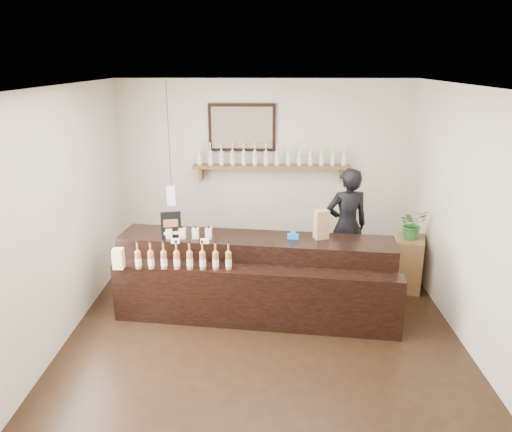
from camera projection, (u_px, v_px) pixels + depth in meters
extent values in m
plane|color=black|center=(263.00, 335.00, 5.80)|extent=(5.00, 5.00, 0.00)
plane|color=beige|center=(265.00, 171.00, 7.76)|extent=(4.50, 0.00, 4.50)
plane|color=beige|center=(261.00, 349.00, 2.99)|extent=(4.50, 0.00, 4.50)
plane|color=beige|center=(57.00, 219.00, 5.42)|extent=(0.00, 5.00, 5.00)
plane|color=beige|center=(474.00, 222.00, 5.33)|extent=(0.00, 5.00, 5.00)
plane|color=white|center=(265.00, 87.00, 4.96)|extent=(5.00, 5.00, 0.00)
cube|color=brown|center=(271.00, 167.00, 7.61)|extent=(2.40, 0.25, 0.04)
cube|color=brown|center=(201.00, 174.00, 7.69)|extent=(0.04, 0.20, 0.20)
cube|color=brown|center=(342.00, 174.00, 7.65)|extent=(0.04, 0.20, 0.20)
cube|color=black|center=(242.00, 127.00, 7.54)|extent=(1.02, 0.04, 0.72)
cube|color=#4B3F30|center=(242.00, 128.00, 7.51)|extent=(0.92, 0.01, 0.62)
cube|color=white|center=(172.00, 195.00, 6.97)|extent=(0.12, 0.12, 0.28)
cylinder|color=black|center=(169.00, 135.00, 6.72)|extent=(0.01, 0.01, 1.41)
cylinder|color=beige|center=(199.00, 158.00, 7.59)|extent=(0.07, 0.07, 0.20)
cone|color=beige|center=(199.00, 150.00, 7.55)|extent=(0.07, 0.07, 0.05)
cylinder|color=beige|center=(199.00, 146.00, 7.53)|extent=(0.02, 0.02, 0.07)
cylinder|color=#D7CF3F|center=(199.00, 143.00, 7.52)|extent=(0.03, 0.03, 0.02)
cylinder|color=white|center=(199.00, 160.00, 7.60)|extent=(0.07, 0.07, 0.09)
cylinder|color=beige|center=(210.00, 159.00, 7.59)|extent=(0.07, 0.07, 0.20)
cone|color=beige|center=(210.00, 150.00, 7.55)|extent=(0.07, 0.07, 0.05)
cylinder|color=beige|center=(210.00, 146.00, 7.53)|extent=(0.02, 0.02, 0.07)
cylinder|color=#D7CF3F|center=(210.00, 143.00, 7.52)|extent=(0.03, 0.03, 0.02)
cylinder|color=white|center=(210.00, 160.00, 7.59)|extent=(0.07, 0.07, 0.09)
cylinder|color=beige|center=(222.00, 159.00, 7.58)|extent=(0.07, 0.07, 0.20)
cone|color=beige|center=(221.00, 150.00, 7.55)|extent=(0.07, 0.07, 0.05)
cylinder|color=beige|center=(221.00, 146.00, 7.53)|extent=(0.02, 0.02, 0.07)
cylinder|color=#D7CF3F|center=(221.00, 143.00, 7.51)|extent=(0.03, 0.03, 0.02)
cylinder|color=white|center=(222.00, 160.00, 7.59)|extent=(0.07, 0.07, 0.09)
cylinder|color=beige|center=(233.00, 159.00, 7.58)|extent=(0.07, 0.07, 0.20)
cone|color=beige|center=(233.00, 150.00, 7.54)|extent=(0.07, 0.07, 0.05)
cylinder|color=beige|center=(232.00, 146.00, 7.52)|extent=(0.02, 0.02, 0.07)
cylinder|color=#D7CF3F|center=(232.00, 143.00, 7.51)|extent=(0.03, 0.03, 0.02)
cylinder|color=white|center=(233.00, 160.00, 7.59)|extent=(0.07, 0.07, 0.09)
cylinder|color=beige|center=(244.00, 159.00, 7.58)|extent=(0.07, 0.07, 0.20)
cone|color=beige|center=(244.00, 150.00, 7.54)|extent=(0.07, 0.07, 0.05)
cylinder|color=beige|center=(244.00, 146.00, 7.52)|extent=(0.02, 0.02, 0.07)
cylinder|color=#D7CF3F|center=(244.00, 143.00, 7.51)|extent=(0.03, 0.03, 0.02)
cylinder|color=white|center=(244.00, 160.00, 7.58)|extent=(0.07, 0.07, 0.09)
cylinder|color=beige|center=(255.00, 159.00, 7.57)|extent=(0.07, 0.07, 0.20)
cone|color=beige|center=(255.00, 150.00, 7.54)|extent=(0.07, 0.07, 0.05)
cylinder|color=beige|center=(255.00, 146.00, 7.52)|extent=(0.02, 0.02, 0.07)
cylinder|color=#D7CF3F|center=(255.00, 143.00, 7.50)|extent=(0.03, 0.03, 0.02)
cylinder|color=white|center=(255.00, 160.00, 7.58)|extent=(0.07, 0.07, 0.09)
cylinder|color=beige|center=(266.00, 159.00, 7.57)|extent=(0.07, 0.07, 0.20)
cone|color=beige|center=(266.00, 150.00, 7.53)|extent=(0.07, 0.07, 0.05)
cylinder|color=beige|center=(266.00, 146.00, 7.51)|extent=(0.02, 0.02, 0.07)
cylinder|color=#D7CF3F|center=(266.00, 143.00, 7.50)|extent=(0.03, 0.03, 0.02)
cylinder|color=white|center=(266.00, 160.00, 7.58)|extent=(0.07, 0.07, 0.09)
cylinder|color=beige|center=(277.00, 159.00, 7.57)|extent=(0.07, 0.07, 0.20)
cone|color=beige|center=(277.00, 150.00, 7.53)|extent=(0.07, 0.07, 0.05)
cylinder|color=beige|center=(277.00, 147.00, 7.51)|extent=(0.02, 0.02, 0.07)
cylinder|color=#D7CF3F|center=(277.00, 143.00, 7.50)|extent=(0.03, 0.03, 0.02)
cylinder|color=white|center=(277.00, 160.00, 7.57)|extent=(0.07, 0.07, 0.09)
cylinder|color=beige|center=(288.00, 159.00, 7.56)|extent=(0.07, 0.07, 0.20)
cone|color=beige|center=(288.00, 151.00, 7.53)|extent=(0.07, 0.07, 0.05)
cylinder|color=beige|center=(288.00, 147.00, 7.51)|extent=(0.02, 0.02, 0.07)
cylinder|color=#D7CF3F|center=(289.00, 143.00, 7.49)|extent=(0.03, 0.03, 0.02)
cylinder|color=white|center=(288.00, 160.00, 7.57)|extent=(0.07, 0.07, 0.09)
cylinder|color=beige|center=(299.00, 159.00, 7.56)|extent=(0.07, 0.07, 0.20)
cone|color=beige|center=(300.00, 151.00, 7.52)|extent=(0.07, 0.07, 0.05)
cylinder|color=beige|center=(300.00, 147.00, 7.50)|extent=(0.02, 0.02, 0.07)
cylinder|color=#D7CF3F|center=(300.00, 144.00, 7.49)|extent=(0.03, 0.03, 0.02)
cylinder|color=white|center=(299.00, 160.00, 7.57)|extent=(0.07, 0.07, 0.09)
cylinder|color=beige|center=(311.00, 159.00, 7.56)|extent=(0.07, 0.07, 0.20)
cone|color=beige|center=(311.00, 151.00, 7.52)|extent=(0.07, 0.07, 0.05)
cylinder|color=beige|center=(311.00, 147.00, 7.50)|extent=(0.02, 0.02, 0.07)
cylinder|color=#D7CF3F|center=(311.00, 144.00, 7.49)|extent=(0.03, 0.03, 0.02)
cylinder|color=white|center=(311.00, 160.00, 7.56)|extent=(0.07, 0.07, 0.09)
cylinder|color=beige|center=(322.00, 159.00, 7.55)|extent=(0.07, 0.07, 0.20)
cone|color=beige|center=(322.00, 151.00, 7.51)|extent=(0.07, 0.07, 0.05)
cylinder|color=beige|center=(322.00, 147.00, 7.50)|extent=(0.02, 0.02, 0.07)
cylinder|color=#D7CF3F|center=(322.00, 144.00, 7.48)|extent=(0.03, 0.03, 0.02)
cylinder|color=white|center=(322.00, 160.00, 7.56)|extent=(0.07, 0.07, 0.09)
cylinder|color=beige|center=(333.00, 159.00, 7.55)|extent=(0.07, 0.07, 0.20)
cone|color=beige|center=(333.00, 151.00, 7.51)|extent=(0.07, 0.07, 0.05)
cylinder|color=beige|center=(334.00, 147.00, 7.49)|extent=(0.02, 0.02, 0.07)
cylinder|color=#D7CF3F|center=(334.00, 144.00, 7.48)|extent=(0.03, 0.03, 0.02)
cylinder|color=white|center=(333.00, 160.00, 7.56)|extent=(0.07, 0.07, 0.09)
cylinder|color=beige|center=(344.00, 159.00, 7.55)|extent=(0.07, 0.07, 0.20)
cone|color=beige|center=(345.00, 151.00, 7.51)|extent=(0.07, 0.07, 0.05)
cylinder|color=beige|center=(345.00, 147.00, 7.49)|extent=(0.02, 0.02, 0.07)
cylinder|color=#D7CF3F|center=(345.00, 144.00, 7.48)|extent=(0.03, 0.03, 0.02)
cylinder|color=white|center=(344.00, 160.00, 7.55)|extent=(0.07, 0.07, 0.09)
cube|color=black|center=(255.00, 273.00, 6.32)|extent=(3.47, 1.01, 0.96)
cube|color=black|center=(255.00, 297.00, 5.93)|extent=(3.43, 0.71, 0.72)
cube|color=white|center=(175.00, 241.00, 5.98)|extent=(0.10, 0.04, 0.05)
cube|color=white|center=(205.00, 241.00, 5.97)|extent=(0.10, 0.04, 0.05)
cube|color=#D2BD80|center=(119.00, 263.00, 5.83)|extent=(0.12, 0.12, 0.12)
cube|color=#D2BD80|center=(118.00, 254.00, 5.80)|extent=(0.12, 0.12, 0.12)
cube|color=beige|center=(170.00, 233.00, 6.13)|extent=(0.08, 0.08, 0.13)
cube|color=beige|center=(169.00, 234.00, 6.09)|extent=(0.07, 0.00, 0.06)
cylinder|color=black|center=(169.00, 227.00, 6.11)|extent=(0.02, 0.02, 0.03)
cube|color=beige|center=(183.00, 233.00, 6.13)|extent=(0.08, 0.08, 0.13)
cube|color=beige|center=(182.00, 234.00, 6.09)|extent=(0.07, 0.00, 0.06)
cylinder|color=black|center=(182.00, 227.00, 6.11)|extent=(0.02, 0.02, 0.03)
cube|color=beige|center=(196.00, 233.00, 6.13)|extent=(0.08, 0.08, 0.13)
cube|color=beige|center=(195.00, 234.00, 6.08)|extent=(0.07, 0.00, 0.06)
cylinder|color=black|center=(195.00, 227.00, 6.10)|extent=(0.02, 0.02, 0.03)
cube|color=beige|center=(209.00, 233.00, 6.12)|extent=(0.08, 0.08, 0.13)
cube|color=beige|center=(208.00, 235.00, 6.08)|extent=(0.07, 0.00, 0.06)
cylinder|color=black|center=(208.00, 227.00, 6.10)|extent=(0.02, 0.02, 0.03)
cylinder|color=#A46237|center=(138.00, 260.00, 5.81)|extent=(0.07, 0.07, 0.20)
cone|color=#A46237|center=(137.00, 250.00, 5.78)|extent=(0.07, 0.07, 0.05)
cylinder|color=#A46237|center=(137.00, 245.00, 5.76)|extent=(0.02, 0.02, 0.07)
cylinder|color=black|center=(137.00, 241.00, 5.74)|extent=(0.03, 0.03, 0.02)
cylinder|color=white|center=(138.00, 262.00, 5.82)|extent=(0.07, 0.07, 0.09)
cylinder|color=#A46237|center=(151.00, 260.00, 5.81)|extent=(0.07, 0.07, 0.20)
cone|color=#A46237|center=(150.00, 250.00, 5.77)|extent=(0.07, 0.07, 0.05)
cylinder|color=#A46237|center=(150.00, 245.00, 5.76)|extent=(0.02, 0.02, 0.07)
cylinder|color=black|center=(150.00, 241.00, 5.74)|extent=(0.03, 0.03, 0.02)
cylinder|color=white|center=(151.00, 262.00, 5.82)|extent=(0.07, 0.07, 0.09)
cylinder|color=#A46237|center=(164.00, 260.00, 5.81)|extent=(0.07, 0.07, 0.20)
cone|color=#A46237|center=(163.00, 250.00, 5.77)|extent=(0.07, 0.07, 0.05)
cylinder|color=#A46237|center=(163.00, 245.00, 5.75)|extent=(0.02, 0.02, 0.07)
cylinder|color=black|center=(163.00, 241.00, 5.74)|extent=(0.03, 0.03, 0.02)
cylinder|color=white|center=(164.00, 262.00, 5.81)|extent=(0.07, 0.07, 0.09)
cylinder|color=#A46237|center=(177.00, 260.00, 5.80)|extent=(0.07, 0.07, 0.20)
cone|color=#A46237|center=(176.00, 250.00, 5.77)|extent=(0.07, 0.07, 0.05)
cylinder|color=#A46237|center=(176.00, 245.00, 5.75)|extent=(0.02, 0.02, 0.07)
cylinder|color=black|center=(176.00, 242.00, 5.73)|extent=(0.03, 0.03, 0.02)
cylinder|color=white|center=(177.00, 262.00, 5.81)|extent=(0.07, 0.07, 0.09)
cylinder|color=#A46237|center=(190.00, 261.00, 5.80)|extent=(0.07, 0.07, 0.20)
cone|color=#A46237|center=(189.00, 250.00, 5.76)|extent=(0.07, 0.07, 0.05)
cylinder|color=#A46237|center=(189.00, 246.00, 5.75)|extent=(0.02, 0.02, 0.07)
cylinder|color=black|center=(189.00, 242.00, 5.73)|extent=(0.03, 0.03, 0.02)
cylinder|color=white|center=(190.00, 262.00, 5.81)|extent=(0.07, 0.07, 0.09)
cylinder|color=#A46237|center=(203.00, 261.00, 5.80)|extent=(0.07, 0.07, 0.20)
cone|color=#A46237|center=(202.00, 250.00, 5.76)|extent=(0.07, 0.07, 0.05)
cylinder|color=#A46237|center=(202.00, 246.00, 5.74)|extent=(0.02, 0.02, 0.07)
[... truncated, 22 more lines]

